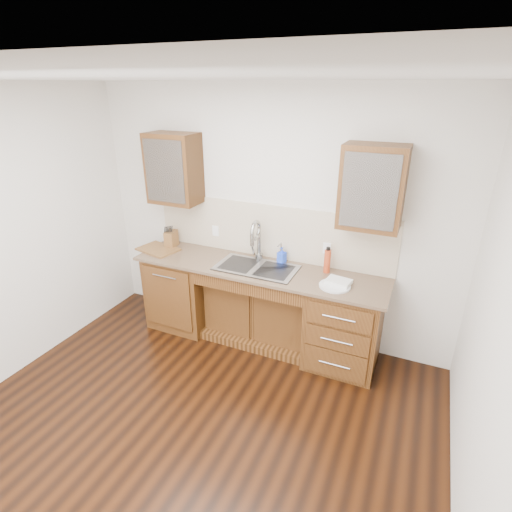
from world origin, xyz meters
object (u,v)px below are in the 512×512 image
at_px(plate, 335,286).
at_px(knife_block, 171,239).
at_px(water_bottle, 327,261).
at_px(soap_bottle, 282,255).
at_px(cutting_board, 158,249).

bearing_deg(plate, knife_block, 173.67).
bearing_deg(water_bottle, soap_bottle, 174.74).
distance_m(knife_block, cutting_board, 0.20).
relative_size(water_bottle, knife_block, 1.27).
height_order(plate, knife_block, knife_block).
bearing_deg(soap_bottle, cutting_board, -153.56).
distance_m(soap_bottle, water_bottle, 0.51).
bearing_deg(cutting_board, soap_bottle, 10.28).
height_order(soap_bottle, water_bottle, water_bottle).
bearing_deg(cutting_board, plate, -1.76).
bearing_deg(knife_block, cutting_board, -125.83).
distance_m(soap_bottle, knife_block, 1.34).
distance_m(plate, knife_block, 2.01).
bearing_deg(plate, soap_bottle, 153.90).
bearing_deg(plate, water_bottle, 119.07).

